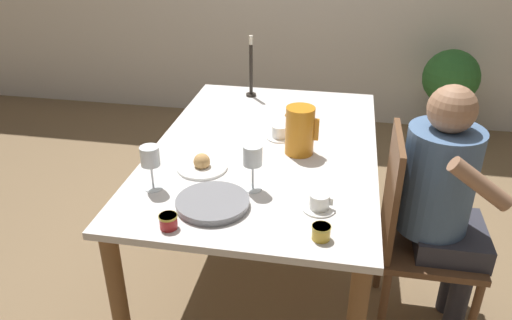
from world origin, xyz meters
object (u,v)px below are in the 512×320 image
Objects in this scene: wine_glass_juice at (253,158)px; teacup_across at (280,133)px; bread_plate at (202,165)px; chair_person_side at (414,232)px; potted_plant at (450,85)px; wine_glass_water at (150,158)px; jam_jar_red at (321,232)px; candlestick_tall at (251,73)px; teacup_near_person at (319,203)px; serving_tray at (213,203)px; jam_jar_amber at (168,221)px; red_pitcher at (300,130)px; person_seated at (444,195)px.

wine_glass_juice is 0.51m from teacup_across.
wine_glass_juice is at bearing -27.30° from bread_plate.
potted_plant is at bearing 167.55° from chair_person_side.
wine_glass_water reaches higher than jam_jar_red.
potted_plant is at bearing 40.79° from candlestick_tall.
teacup_near_person is 2.48m from potted_plant.
jam_jar_red is (0.42, -0.13, 0.01)m from serving_tray.
jam_jar_amber is (0.15, -0.25, -0.11)m from wine_glass_water.
chair_person_side is at bearing 49.88° from jam_jar_red.
chair_person_side reaches higher than teacup_across.
potted_plant is (1.38, 2.53, -0.28)m from jam_jar_amber.
red_pitcher is 1.74× the size of teacup_across.
teacup_near_person is at bearing -60.69° from person_seated.
serving_tray is 0.37× the size of potted_plant.
teacup_near_person is 0.19m from jam_jar_red.
red_pitcher is 0.59m from serving_tray.
teacup_near_person is at bearing 22.87° from jam_jar_amber.
teacup_across is 0.62m from candlestick_tall.
wine_glass_water is at bearing -126.81° from bread_plate.
red_pitcher is 3.32× the size of jam_jar_red.
wine_glass_juice is at bearing 136.29° from jam_jar_red.
wine_glass_water is 2.77m from potted_plant.
wine_glass_water is 1.14m from candlestick_tall.
serving_tray is at bearing -129.80° from wine_glass_juice.
person_seated is 0.82m from wine_glass_juice.
red_pitcher is at bearing -108.39° from chair_person_side.
serving_tray is at bearing -172.20° from teacup_near_person.
wine_glass_water is 0.28m from bread_plate.
potted_plant is (1.38, 2.08, -0.27)m from bread_plate.
red_pitcher reaches higher than chair_person_side.
teacup_across is at bearing -116.17° from chair_person_side.
jam_jar_red is at bearing -17.06° from wine_glass_water.
wine_glass_juice is at bearing -94.38° from teacup_across.
red_pitcher reaches higher than wine_glass_water.
bread_plate is (-0.93, -0.05, 0.27)m from chair_person_side.
candlestick_tall is 1.82m from potted_plant.
serving_tray is 4.21× the size of jam_jar_red.
red_pitcher is 0.79m from jam_jar_amber.
jam_jar_red is at bearing -43.71° from wine_glass_juice.
person_seated is 1.03m from bread_plate.
teacup_across is at bearing -65.55° from candlestick_tall.
jam_jar_amber reaches higher than serving_tray.
serving_tray is (0.27, -0.08, -0.12)m from wine_glass_water.
candlestick_tall is at bearing 87.70° from bread_plate.
person_seated is at bearing -41.19° from candlestick_tall.
teacup_across is 0.67m from serving_tray.
bread_plate is at bearing 90.57° from jam_jar_amber.
jam_jar_red is 1.43m from candlestick_tall.
jam_jar_red is at bearing -69.19° from candlestick_tall.
teacup_across is 0.47m from bread_plate.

